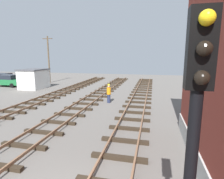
{
  "coord_description": "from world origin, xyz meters",
  "views": [
    {
      "loc": [
        2.37,
        -3.73,
        4.43
      ],
      "look_at": [
        -0.37,
        8.23,
        2.2
      ],
      "focal_mm": 28.81,
      "sensor_mm": 36.0,
      "label": 1
    }
  ],
  "objects": [
    {
      "name": "track_worker_foreground",
      "position": [
        -1.74,
        12.85,
        0.93
      ],
      "size": [
        0.4,
        0.4,
        1.87
      ],
      "color": "#262D4C",
      "rests_on": "ground"
    },
    {
      "name": "parked_car_green",
      "position": [
        -18.92,
        19.07,
        0.9
      ],
      "size": [
        4.2,
        2.04,
        1.76
      ],
      "color": "#1E6B38",
      "rests_on": "ground"
    },
    {
      "name": "signal_mast",
      "position": [
        2.99,
        -1.07,
        3.2
      ],
      "size": [
        0.36,
        0.4,
        5.08
      ],
      "color": "black",
      "rests_on": "ground"
    },
    {
      "name": "utility_pole_far",
      "position": [
        -15.19,
        24.26,
        4.12
      ],
      "size": [
        1.8,
        0.24,
        7.85
      ],
      "color": "brown",
      "rests_on": "ground"
    },
    {
      "name": "parked_car_red",
      "position": [
        -21.99,
        21.29,
        0.9
      ],
      "size": [
        4.2,
        2.04,
        1.76
      ],
      "color": "red",
      "rests_on": "ground"
    },
    {
      "name": "control_hut",
      "position": [
        -14.02,
        18.42,
        1.39
      ],
      "size": [
        3.0,
        3.8,
        2.76
      ],
      "color": "silver",
      "rests_on": "ground"
    }
  ]
}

